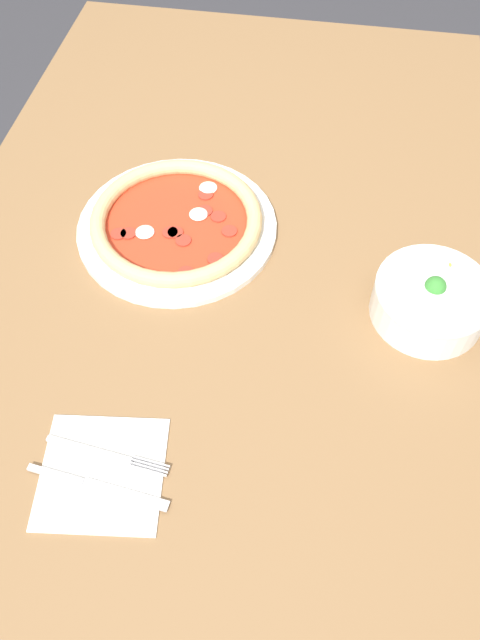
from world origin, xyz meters
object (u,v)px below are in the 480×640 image
at_px(bowl, 431,299).
at_px(fork, 106,454).
at_px(knife, 91,485).
at_px(pizza, 177,223).

xyz_separation_m(bowl, fork, (0.31, -0.42, -0.03)).
bearing_deg(knife, fork, 87.79).
xyz_separation_m(pizza, knife, (0.46, -0.01, -0.01)).
distance_m(pizza, fork, 0.42).
distance_m(pizza, knife, 0.46).
relative_size(fork, knife, 0.89).
bearing_deg(fork, pizza, 96.04).
bearing_deg(bowl, knife, -50.51).
bearing_deg(pizza, fork, -0.34).
relative_size(bowl, knife, 0.91).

